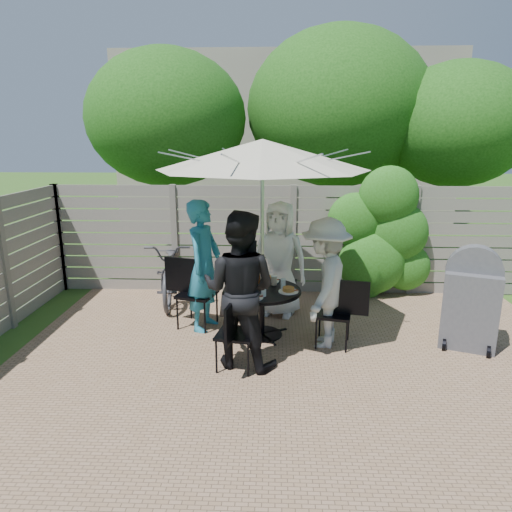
{
  "coord_description": "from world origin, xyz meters",
  "views": [
    {
      "loc": [
        -0.32,
        -4.51,
        2.61
      ],
      "look_at": [
        -0.55,
        1.38,
        1.07
      ],
      "focal_mm": 32.0,
      "sensor_mm": 36.0,
      "label": 1
    }
  ],
  "objects_px": {
    "patio_table": "(262,304)",
    "glass_right": "(283,284)",
    "person_back": "(279,259)",
    "plate_right": "(288,290)",
    "glass_left": "(241,284)",
    "person_left": "(204,266)",
    "coffee_cup": "(274,281)",
    "person_front": "(240,290)",
    "bicycle": "(172,269)",
    "plate_back": "(270,280)",
    "syrup_jug": "(259,282)",
    "person_right": "(325,283)",
    "bbq_grill": "(470,302)",
    "chair_right": "(334,326)",
    "umbrella": "(262,155)",
    "glass_front": "(264,291)",
    "plate_left": "(236,285)",
    "chair_left": "(196,307)",
    "chair_front": "(236,348)",
    "plate_front": "(253,296)",
    "chair_back": "(281,294)"
  },
  "relations": [
    {
      "from": "patio_table",
      "to": "bbq_grill",
      "type": "bearing_deg",
      "value": -4.49
    },
    {
      "from": "person_back",
      "to": "chair_right",
      "type": "height_order",
      "value": "person_back"
    },
    {
      "from": "chair_back",
      "to": "bbq_grill",
      "type": "bearing_deg",
      "value": 74.86
    },
    {
      "from": "plate_front",
      "to": "person_left",
      "type": "bearing_deg",
      "value": 140.19
    },
    {
      "from": "chair_front",
      "to": "plate_left",
      "type": "distance_m",
      "value": 1.11
    },
    {
      "from": "chair_left",
      "to": "chair_front",
      "type": "relative_size",
      "value": 1.12
    },
    {
      "from": "person_back",
      "to": "chair_front",
      "type": "distance_m",
      "value": 1.89
    },
    {
      "from": "person_back",
      "to": "bbq_grill",
      "type": "distance_m",
      "value": 2.61
    },
    {
      "from": "person_left",
      "to": "coffee_cup",
      "type": "xyz_separation_m",
      "value": [
        0.95,
        -0.05,
        -0.18
      ]
    },
    {
      "from": "chair_front",
      "to": "glass_left",
      "type": "relative_size",
      "value": 6.33
    },
    {
      "from": "person_front",
      "to": "plate_back",
      "type": "height_order",
      "value": "person_front"
    },
    {
      "from": "glass_left",
      "to": "bicycle",
      "type": "xyz_separation_m",
      "value": [
        -1.23,
        1.45,
        -0.22
      ]
    },
    {
      "from": "umbrella",
      "to": "glass_front",
      "type": "bearing_deg",
      "value": -84.36
    },
    {
      "from": "chair_left",
      "to": "chair_front",
      "type": "xyz_separation_m",
      "value": [
        0.66,
        -1.2,
        -0.03
      ]
    },
    {
      "from": "chair_back",
      "to": "syrup_jug",
      "type": "bearing_deg",
      "value": -9.47
    },
    {
      "from": "glass_left",
      "to": "plate_left",
      "type": "bearing_deg",
      "value": 117.38
    },
    {
      "from": "chair_front",
      "to": "person_right",
      "type": "height_order",
      "value": "person_right"
    },
    {
      "from": "chair_right",
      "to": "plate_left",
      "type": "relative_size",
      "value": 3.46
    },
    {
      "from": "coffee_cup",
      "to": "chair_left",
      "type": "bearing_deg",
      "value": 175.29
    },
    {
      "from": "person_left",
      "to": "patio_table",
      "type": "bearing_deg",
      "value": -90.0
    },
    {
      "from": "chair_right",
      "to": "glass_left",
      "type": "bearing_deg",
      "value": 0.83
    },
    {
      "from": "person_back",
      "to": "plate_right",
      "type": "height_order",
      "value": "person_back"
    },
    {
      "from": "patio_table",
      "to": "glass_right",
      "type": "xyz_separation_m",
      "value": [
        0.28,
        0.03,
        0.27
      ]
    },
    {
      "from": "syrup_jug",
      "to": "chair_left",
      "type": "bearing_deg",
      "value": 166.8
    },
    {
      "from": "chair_left",
      "to": "person_front",
      "type": "bearing_deg",
      "value": -40.69
    },
    {
      "from": "chair_back",
      "to": "bbq_grill",
      "type": "xyz_separation_m",
      "value": [
        2.35,
        -1.13,
        0.33
      ]
    },
    {
      "from": "chair_right",
      "to": "coffee_cup",
      "type": "height_order",
      "value": "chair_right"
    },
    {
      "from": "umbrella",
      "to": "bbq_grill",
      "type": "xyz_separation_m",
      "value": [
        2.62,
        -0.21,
        -1.79
      ]
    },
    {
      "from": "chair_back",
      "to": "plate_back",
      "type": "relative_size",
      "value": 3.51
    },
    {
      "from": "person_left",
      "to": "chair_right",
      "type": "distance_m",
      "value": 1.9
    },
    {
      "from": "person_back",
      "to": "chair_right",
      "type": "xyz_separation_m",
      "value": [
        0.69,
        -1.07,
        -0.59
      ]
    },
    {
      "from": "plate_left",
      "to": "bbq_grill",
      "type": "xyz_separation_m",
      "value": [
        2.97,
        -0.31,
        -0.09
      ]
    },
    {
      "from": "plate_right",
      "to": "glass_left",
      "type": "height_order",
      "value": "glass_left"
    },
    {
      "from": "plate_right",
      "to": "coffee_cup",
      "type": "height_order",
      "value": "coffee_cup"
    },
    {
      "from": "person_left",
      "to": "glass_left",
      "type": "xyz_separation_m",
      "value": [
        0.52,
        -0.26,
        -0.17
      ]
    },
    {
      "from": "glass_left",
      "to": "bicycle",
      "type": "relative_size",
      "value": 0.07
    },
    {
      "from": "chair_right",
      "to": "plate_right",
      "type": "xyz_separation_m",
      "value": [
        -0.58,
        0.17,
        0.42
      ]
    },
    {
      "from": "patio_table",
      "to": "syrup_jug",
      "type": "distance_m",
      "value": 0.29
    },
    {
      "from": "plate_back",
      "to": "person_front",
      "type": "bearing_deg",
      "value": -106.36
    },
    {
      "from": "person_front",
      "to": "coffee_cup",
      "type": "height_order",
      "value": "person_front"
    },
    {
      "from": "plate_back",
      "to": "person_right",
      "type": "bearing_deg",
      "value": -39.81
    },
    {
      "from": "person_left",
      "to": "coffee_cup",
      "type": "relative_size",
      "value": 15.12
    },
    {
      "from": "plate_left",
      "to": "plate_front",
      "type": "height_order",
      "value": "same"
    },
    {
      "from": "person_right",
      "to": "bbq_grill",
      "type": "xyz_separation_m",
      "value": [
        1.83,
        0.03,
        -0.23
      ]
    },
    {
      "from": "chair_back",
      "to": "person_right",
      "type": "relative_size",
      "value": 0.55
    },
    {
      "from": "person_right",
      "to": "bicycle",
      "type": "height_order",
      "value": "person_right"
    },
    {
      "from": "glass_front",
      "to": "glass_right",
      "type": "relative_size",
      "value": 1.0
    },
    {
      "from": "glass_left",
      "to": "person_left",
      "type": "bearing_deg",
      "value": 153.22
    },
    {
      "from": "chair_left",
      "to": "person_right",
      "type": "xyz_separation_m",
      "value": [
        1.72,
        -0.51,
        0.53
      ]
    },
    {
      "from": "glass_front",
      "to": "syrup_jug",
      "type": "relative_size",
      "value": 0.88
    }
  ]
}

